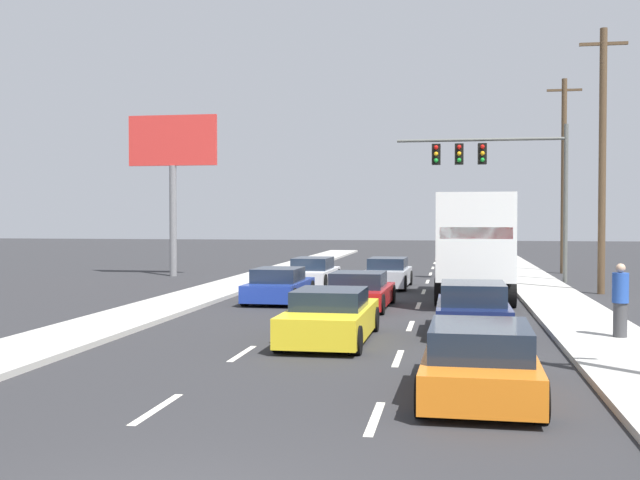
{
  "coord_description": "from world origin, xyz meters",
  "views": [
    {
      "loc": [
        2.81,
        -7.08,
        2.98
      ],
      "look_at": [
        -0.86,
        14.57,
        2.34
      ],
      "focal_mm": 43.83,
      "sensor_mm": 36.0,
      "label": 1
    }
  ],
  "objects_px": {
    "car_yellow": "(330,317)",
    "traffic_signal_mast": "(488,164)",
    "pedestrian_near_corner": "(620,300)",
    "car_silver": "(388,274)",
    "box_truck": "(475,240)",
    "roadside_billboard": "(173,159)",
    "car_navy": "(473,310)",
    "car_orange": "(480,362)",
    "car_white": "(313,273)",
    "car_red": "(359,292)",
    "car_blue": "(279,286)",
    "utility_pole_far": "(564,174)",
    "utility_pole_mid": "(602,158)"
  },
  "relations": [
    {
      "from": "car_yellow",
      "to": "traffic_signal_mast",
      "type": "xyz_separation_m",
      "value": [
        4.51,
        18.39,
        4.85
      ]
    },
    {
      "from": "pedestrian_near_corner",
      "to": "car_silver",
      "type": "bearing_deg",
      "value": 115.94
    },
    {
      "from": "box_truck",
      "to": "roadside_billboard",
      "type": "xyz_separation_m",
      "value": [
        -14.77,
        9.34,
        3.75
      ]
    },
    {
      "from": "box_truck",
      "to": "roadside_billboard",
      "type": "bearing_deg",
      "value": 147.68
    },
    {
      "from": "box_truck",
      "to": "car_navy",
      "type": "bearing_deg",
      "value": -91.92
    },
    {
      "from": "car_orange",
      "to": "car_white",
      "type": "bearing_deg",
      "value": 107.72
    },
    {
      "from": "roadside_billboard",
      "to": "car_red",
      "type": "bearing_deg",
      "value": -48.47
    },
    {
      "from": "car_red",
      "to": "roadside_billboard",
      "type": "distance_m",
      "value": 17.4
    },
    {
      "from": "pedestrian_near_corner",
      "to": "car_blue",
      "type": "bearing_deg",
      "value": 143.09
    },
    {
      "from": "car_blue",
      "to": "car_navy",
      "type": "bearing_deg",
      "value": -45.01
    },
    {
      "from": "car_silver",
      "to": "box_truck",
      "type": "distance_m",
      "value": 5.98
    },
    {
      "from": "car_yellow",
      "to": "roadside_billboard",
      "type": "height_order",
      "value": "roadside_billboard"
    },
    {
      "from": "car_white",
      "to": "utility_pole_far",
      "type": "relative_size",
      "value": 0.44
    },
    {
      "from": "car_orange",
      "to": "traffic_signal_mast",
      "type": "bearing_deg",
      "value": 87.18
    },
    {
      "from": "car_red",
      "to": "car_white",
      "type": "bearing_deg",
      "value": 110.41
    },
    {
      "from": "car_red",
      "to": "utility_pole_mid",
      "type": "bearing_deg",
      "value": 35.93
    },
    {
      "from": "car_silver",
      "to": "box_truck",
      "type": "height_order",
      "value": "box_truck"
    },
    {
      "from": "car_orange",
      "to": "roadside_billboard",
      "type": "bearing_deg",
      "value": 120.46
    },
    {
      "from": "box_truck",
      "to": "roadside_billboard",
      "type": "distance_m",
      "value": 17.87
    },
    {
      "from": "car_white",
      "to": "car_blue",
      "type": "relative_size",
      "value": 1.07
    },
    {
      "from": "utility_pole_mid",
      "to": "car_navy",
      "type": "bearing_deg",
      "value": -114.56
    },
    {
      "from": "car_blue",
      "to": "traffic_signal_mast",
      "type": "distance_m",
      "value": 13.5
    },
    {
      "from": "car_white",
      "to": "car_yellow",
      "type": "distance_m",
      "value": 15.28
    },
    {
      "from": "car_navy",
      "to": "car_orange",
      "type": "height_order",
      "value": "car_navy"
    },
    {
      "from": "car_yellow",
      "to": "utility_pole_mid",
      "type": "relative_size",
      "value": 0.45
    },
    {
      "from": "car_navy",
      "to": "utility_pole_mid",
      "type": "bearing_deg",
      "value": 65.44
    },
    {
      "from": "car_yellow",
      "to": "roadside_billboard",
      "type": "relative_size",
      "value": 0.57
    },
    {
      "from": "car_blue",
      "to": "car_silver",
      "type": "height_order",
      "value": "car_silver"
    },
    {
      "from": "car_yellow",
      "to": "car_navy",
      "type": "relative_size",
      "value": 1.13
    },
    {
      "from": "car_silver",
      "to": "traffic_signal_mast",
      "type": "relative_size",
      "value": 0.53
    },
    {
      "from": "car_yellow",
      "to": "car_navy",
      "type": "bearing_deg",
      "value": 28.24
    },
    {
      "from": "car_navy",
      "to": "utility_pole_mid",
      "type": "height_order",
      "value": "utility_pole_mid"
    },
    {
      "from": "car_red",
      "to": "car_yellow",
      "type": "height_order",
      "value": "car_yellow"
    },
    {
      "from": "car_blue",
      "to": "car_orange",
      "type": "distance_m",
      "value": 15.11
    },
    {
      "from": "car_blue",
      "to": "car_red",
      "type": "xyz_separation_m",
      "value": [
        3.03,
        -1.5,
        -0.01
      ]
    },
    {
      "from": "utility_pole_mid",
      "to": "utility_pole_far",
      "type": "xyz_separation_m",
      "value": [
        0.1,
        11.37,
        0.02
      ]
    },
    {
      "from": "car_navy",
      "to": "car_red",
      "type": "bearing_deg",
      "value": 124.85
    },
    {
      "from": "car_blue",
      "to": "utility_pole_mid",
      "type": "height_order",
      "value": "utility_pole_mid"
    },
    {
      "from": "box_truck",
      "to": "car_navy",
      "type": "distance_m",
      "value": 8.26
    },
    {
      "from": "car_orange",
      "to": "car_navy",
      "type": "bearing_deg",
      "value": 89.47
    },
    {
      "from": "car_navy",
      "to": "car_white",
      "type": "bearing_deg",
      "value": 116.43
    },
    {
      "from": "car_silver",
      "to": "roadside_billboard",
      "type": "height_order",
      "value": "roadside_billboard"
    },
    {
      "from": "car_yellow",
      "to": "utility_pole_mid",
      "type": "xyz_separation_m",
      "value": [
        8.6,
        13.2,
        4.7
      ]
    },
    {
      "from": "car_yellow",
      "to": "pedestrian_near_corner",
      "type": "relative_size",
      "value": 2.67
    },
    {
      "from": "traffic_signal_mast",
      "to": "car_orange",
      "type": "bearing_deg",
      "value": -92.82
    },
    {
      "from": "utility_pole_far",
      "to": "roadside_billboard",
      "type": "relative_size",
      "value": 1.27
    },
    {
      "from": "car_red",
      "to": "car_navy",
      "type": "height_order",
      "value": "car_navy"
    },
    {
      "from": "car_yellow",
      "to": "box_truck",
      "type": "xyz_separation_m",
      "value": [
        3.68,
        9.94,
        1.58
      ]
    },
    {
      "from": "car_blue",
      "to": "roadside_billboard",
      "type": "height_order",
      "value": "roadside_billboard"
    },
    {
      "from": "box_truck",
      "to": "utility_pole_far",
      "type": "relative_size",
      "value": 0.82
    }
  ]
}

